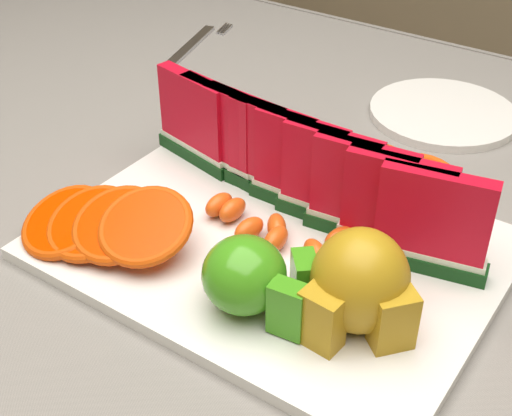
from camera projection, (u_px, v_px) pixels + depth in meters
The scene contains 11 objects.
table at pixel (256, 282), 0.78m from camera, with size 1.40×0.90×0.75m.
tablecloth at pixel (256, 238), 0.75m from camera, with size 1.53×1.03×0.20m.
platter at pixel (274, 246), 0.66m from camera, with size 0.40×0.30×0.01m.
apple_cluster at pixel (253, 278), 0.57m from camera, with size 0.11×0.09×0.06m.
pear_cluster at pixel (360, 285), 0.55m from camera, with size 0.10×0.10×0.09m.
side_plate at pixel (443, 113), 0.88m from camera, with size 0.21×0.21×0.01m.
fork at pixel (192, 46), 1.06m from camera, with size 0.06×0.19×0.00m.
watermelon_row at pixel (300, 168), 0.67m from camera, with size 0.39×0.07×0.10m.
orange_fan_front at pixel (105, 224), 0.64m from camera, with size 0.18×0.12×0.05m.
orange_fan_back at pixel (330, 162), 0.73m from camera, with size 0.29×0.11×0.04m.
tangerine_segments at pixel (284, 231), 0.65m from camera, with size 0.19×0.07×0.02m.
Camera 1 is at (0.34, -0.49, 1.18)m, focal length 50.00 mm.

